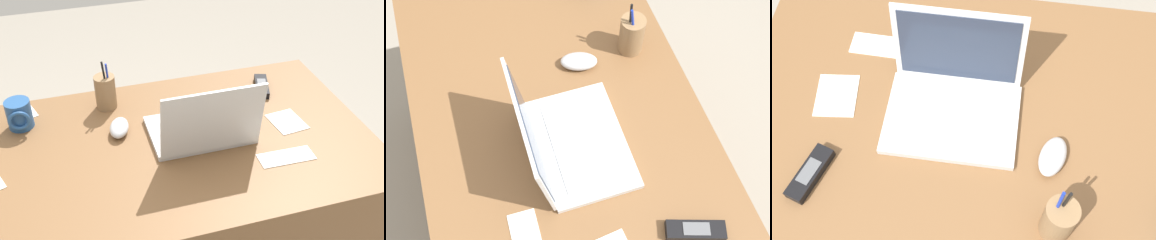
# 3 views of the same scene
# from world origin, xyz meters

# --- Properties ---
(ground_plane) EXTENTS (6.00, 6.00, 0.00)m
(ground_plane) POSITION_xyz_m (0.00, 0.00, 0.00)
(ground_plane) COLOR gray
(desk) EXTENTS (1.32, 0.76, 0.72)m
(desk) POSITION_xyz_m (0.00, 0.00, 0.36)
(desk) COLOR brown
(desk) RESTS_ON ground
(laptop) EXTENTS (0.32, 0.26, 0.24)m
(laptop) POSITION_xyz_m (-0.12, 0.01, 0.77)
(laptop) COLOR silver
(laptop) RESTS_ON desk
(computer_mouse) EXTENTS (0.09, 0.12, 0.04)m
(computer_mouse) POSITION_xyz_m (0.12, -0.10, 0.74)
(computer_mouse) COLOR silver
(computer_mouse) RESTS_ON desk
(cordless_phone) EXTENTS (0.09, 0.15, 0.03)m
(cordless_phone) POSITION_xyz_m (-0.42, -0.22, 0.73)
(cordless_phone) COLOR black
(cordless_phone) RESTS_ON desk
(pen_holder) EXTENTS (0.07, 0.07, 0.18)m
(pen_holder) POSITION_xyz_m (0.14, -0.26, 0.78)
(pen_holder) COLOR olive
(pen_holder) RESTS_ON desk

